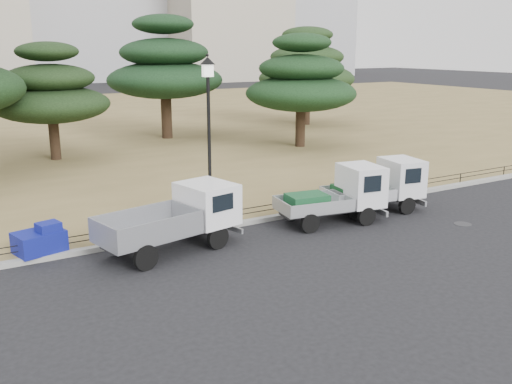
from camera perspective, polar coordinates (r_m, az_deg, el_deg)
ground at (r=17.79m, az=3.29°, el=-5.44°), size 220.00×220.00×0.00m
lawn at (r=45.83m, az=-18.61°, el=6.19°), size 120.00×56.00×0.15m
curb at (r=19.86m, az=-0.88°, el=-3.04°), size 120.00×0.25×0.16m
truck_large at (r=17.34m, az=-7.94°, el=-2.44°), size 4.58×2.53×1.89m
truck_kei_front at (r=20.11m, az=8.21°, el=-0.31°), size 3.90×2.10×1.96m
truck_kei_rear at (r=21.74m, az=12.31°, el=0.58°), size 3.87×2.12×1.92m
street_lamp at (r=18.75m, az=-4.76°, el=7.82°), size 0.50×0.50×5.55m
pipe_fence at (r=19.88m, az=-1.10°, el=-1.94°), size 38.00×0.04×0.40m
tarp_pile at (r=17.92m, az=-20.77°, el=-4.53°), size 1.54×1.28×0.89m
manhole at (r=21.18m, az=19.97°, el=-3.02°), size 0.60×0.60×0.01m
pine_center_left at (r=31.87m, az=-19.86°, el=9.34°), size 6.01×6.01×6.11m
pine_center_right at (r=37.72m, az=-9.12°, el=12.19°), size 7.38×7.38×7.83m
pine_east_near at (r=34.20m, az=4.54°, el=10.91°), size 6.55×6.55×6.62m
pine_east_far at (r=44.16m, az=5.10°, el=12.18°), size 7.26×7.26×7.29m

